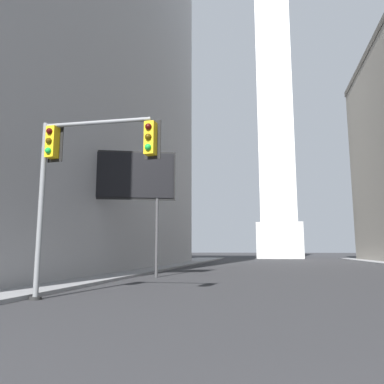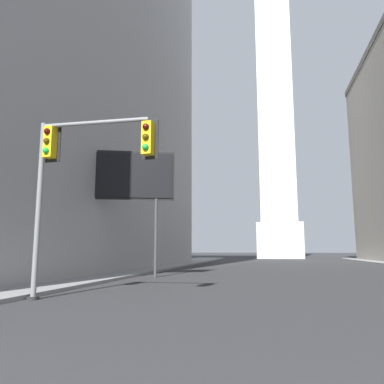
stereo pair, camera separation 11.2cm
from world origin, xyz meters
TOP-DOWN VIEW (x-y plane):
  - sidewalk_left at (-12.53, 25.61)m, footprint 5.00×85.37m
  - building_left at (-23.46, 26.59)m, footprint 22.86×42.87m
  - obelisk at (0.00, 71.14)m, footprint 8.28×8.28m
  - traffic_light_near_left at (-8.39, 9.80)m, footprint 4.33×0.52m
  - billboard_sign at (-10.89, 19.34)m, footprint 6.46×2.26m

SIDE VIEW (x-z plane):
  - sidewalk_left at x=-12.53m, z-range 0.00..0.15m
  - traffic_light_near_left at x=-8.39m, z-range 1.54..7.52m
  - billboard_sign at x=-10.89m, z-range 2.13..9.70m
  - building_left at x=-23.46m, z-range 0.01..45.79m
  - obelisk at x=0.00m, z-range -1.58..68.31m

